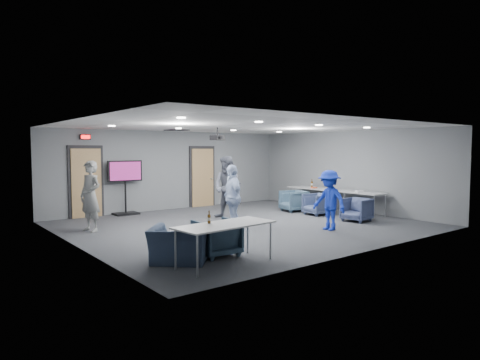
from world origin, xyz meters
TOP-DOWN VIEW (x-y plane):
  - floor at (0.00, 0.00)m, footprint 9.00×9.00m
  - ceiling at (0.00, 0.00)m, footprint 9.00×9.00m
  - wall_back at (0.00, 4.00)m, footprint 9.00×0.02m
  - wall_front at (0.00, -4.00)m, footprint 9.00×0.02m
  - wall_left at (-4.50, 0.00)m, footprint 0.02×8.00m
  - wall_right at (4.50, 0.00)m, footprint 0.02×8.00m
  - door_left at (-3.00, 3.95)m, footprint 1.06×0.17m
  - door_right at (1.20, 3.95)m, footprint 1.06×0.17m
  - exit_sign at (-3.00, 3.93)m, footprint 0.32×0.08m
  - hvac_diffuser at (-0.50, 2.80)m, footprint 0.60×0.60m
  - downlights at (0.00, 0.00)m, footprint 6.18×3.78m
  - person_a at (-3.67, 1.62)m, footprint 0.62×0.76m
  - person_b at (0.27, 1.12)m, footprint 1.02×1.12m
  - person_c at (-0.82, -0.56)m, footprint 0.67×1.06m
  - person_d at (1.23, -1.97)m, footprint 0.58×1.00m
  - chair_right_a at (2.90, 0.97)m, footprint 0.92×0.91m
  - chair_right_b at (2.94, -0.06)m, footprint 0.83×0.81m
  - chair_right_c at (2.90, -1.58)m, footprint 0.82×0.81m
  - chair_front_a at (-2.58, -2.40)m, footprint 0.82×0.84m
  - chair_front_b at (-3.42, -2.40)m, footprint 1.35×1.34m
  - table_right_a at (4.00, 1.10)m, footprint 0.77×1.85m
  - table_right_b at (4.00, -0.80)m, footprint 0.74×1.77m
  - table_front_left at (-2.81, -3.00)m, footprint 1.94×0.94m
  - bottle_front at (-3.00, -2.77)m, footprint 0.06×0.06m
  - bottle_right at (4.09, 1.25)m, footprint 0.08×0.08m
  - snack_box at (3.81, 0.90)m, footprint 0.21×0.15m
  - wrapper at (3.95, -0.88)m, footprint 0.26×0.21m
  - tv_stand at (-1.84, 3.75)m, footprint 1.13×0.54m
  - projector at (-0.36, 0.75)m, footprint 0.39×0.36m

SIDE VIEW (x-z plane):
  - floor at x=0.00m, z-range 0.00..0.00m
  - chair_front_b at x=-3.42m, z-range 0.00..0.66m
  - chair_right_c at x=2.90m, z-range 0.00..0.67m
  - chair_right_b at x=2.94m, z-range 0.00..0.68m
  - chair_right_a at x=2.90m, z-range 0.00..0.70m
  - chair_front_a at x=-2.58m, z-range 0.00..0.71m
  - table_right_b at x=4.00m, z-range 0.32..1.05m
  - table_right_a at x=4.00m, z-range 0.32..1.05m
  - table_front_left at x=-2.81m, z-range 0.32..1.05m
  - snack_box at x=3.81m, z-range 0.73..0.77m
  - wrapper at x=3.95m, z-range 0.73..0.78m
  - person_d at x=1.23m, z-range 0.00..1.54m
  - bottle_front at x=-3.00m, z-range 0.70..0.93m
  - bottle_right at x=4.09m, z-range 0.69..0.99m
  - person_c at x=-0.82m, z-range 0.00..1.69m
  - person_a at x=-3.67m, z-range 0.00..1.79m
  - person_b at x=0.27m, z-range 0.00..1.88m
  - tv_stand at x=-1.84m, z-range 0.12..1.84m
  - door_left at x=-3.00m, z-range -0.05..2.19m
  - door_right at x=1.20m, z-range -0.05..2.19m
  - wall_back at x=0.00m, z-range 0.00..2.70m
  - wall_front at x=0.00m, z-range 0.00..2.70m
  - wall_left at x=-4.50m, z-range 0.00..2.70m
  - wall_right at x=4.50m, z-range 0.00..2.70m
  - projector at x=-0.36m, z-range 2.23..2.58m
  - exit_sign at x=-3.00m, z-range 2.37..2.53m
  - downlights at x=0.00m, z-range 2.67..2.69m
  - hvac_diffuser at x=-0.50m, z-range 2.67..2.70m
  - ceiling at x=0.00m, z-range 2.70..2.70m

